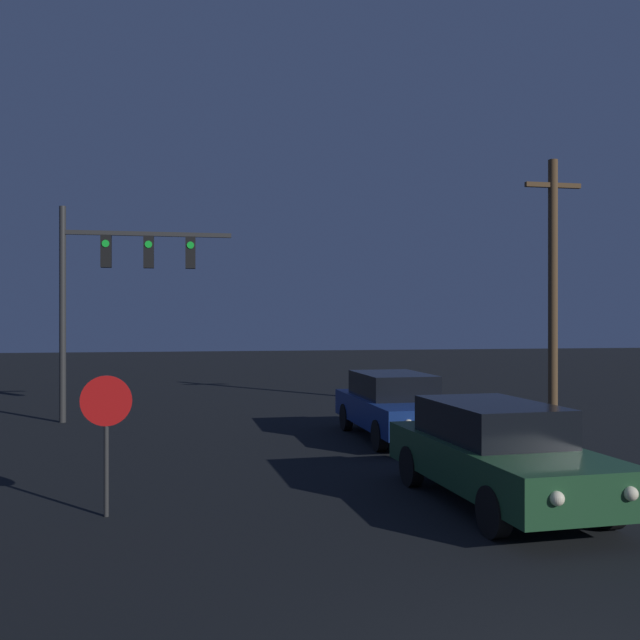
% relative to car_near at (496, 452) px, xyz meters
% --- Properties ---
extents(car_near, '(2.07, 4.95, 1.54)m').
position_rel_car_near_xyz_m(car_near, '(0.00, 0.00, 0.00)').
color(car_near, '#1E4728').
rests_on(car_near, ground_plane).
extents(car_far, '(1.95, 4.91, 1.54)m').
position_rel_car_near_xyz_m(car_far, '(0.21, 6.10, 0.00)').
color(car_far, navy).
rests_on(car_far, ground_plane).
extents(traffic_signal_mast, '(4.71, 0.30, 5.95)m').
position_rel_car_near_xyz_m(traffic_signal_mast, '(-6.64, 10.33, 3.28)').
color(traffic_signal_mast, '#2D2D2D').
rests_on(traffic_signal_mast, ground_plane).
extents(stop_sign, '(0.73, 0.07, 2.03)m').
position_rel_car_near_xyz_m(stop_sign, '(-5.80, 0.39, 0.61)').
color(stop_sign, '#2D2D2D').
rests_on(stop_sign, ground_plane).
extents(utility_pole, '(1.75, 0.28, 7.58)m').
position_rel_car_near_xyz_m(utility_pole, '(6.04, 9.24, 3.15)').
color(utility_pole, brown).
rests_on(utility_pole, ground_plane).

